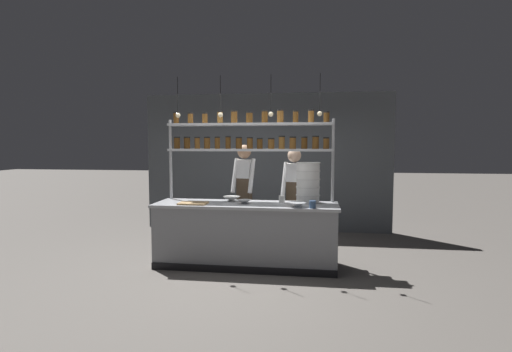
# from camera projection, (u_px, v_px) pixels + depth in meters

# --- Properties ---
(ground_plane) EXTENTS (40.00, 40.00, 0.00)m
(ground_plane) POSITION_uv_depth(u_px,v_px,m) (246.00, 266.00, 5.85)
(ground_plane) COLOR #5B5651
(back_wall) EXTENTS (5.05, 0.12, 2.80)m
(back_wall) POSITION_uv_depth(u_px,v_px,m) (266.00, 162.00, 8.21)
(back_wall) COLOR #4C5156
(back_wall) RESTS_ON ground_plane
(prep_counter) EXTENTS (2.65, 0.76, 0.92)m
(prep_counter) POSITION_uv_depth(u_px,v_px,m) (246.00, 235.00, 5.81)
(prep_counter) COLOR gray
(prep_counter) RESTS_ON ground_plane
(spice_shelf_unit) EXTENTS (2.54, 0.28, 2.29)m
(spice_shelf_unit) POSITION_uv_depth(u_px,v_px,m) (250.00, 140.00, 6.02)
(spice_shelf_unit) COLOR #ADAFB5
(spice_shelf_unit) RESTS_ON ground_plane
(chef_left) EXTENTS (0.40, 0.33, 1.77)m
(chef_left) POSITION_uv_depth(u_px,v_px,m) (244.00, 190.00, 6.55)
(chef_left) COLOR black
(chef_left) RESTS_ON ground_plane
(chef_center) EXTENTS (0.40, 0.33, 1.70)m
(chef_center) POSITION_uv_depth(u_px,v_px,m) (294.00, 193.00, 6.40)
(chef_center) COLOR black
(chef_center) RESTS_ON ground_plane
(container_stack) EXTENTS (0.35, 0.35, 0.59)m
(container_stack) POSITION_uv_depth(u_px,v_px,m) (308.00, 183.00, 5.82)
(container_stack) COLOR white
(container_stack) RESTS_ON prep_counter
(cutting_board) EXTENTS (0.40, 0.26, 0.02)m
(cutting_board) POSITION_uv_depth(u_px,v_px,m) (193.00, 203.00, 5.70)
(cutting_board) COLOR #A88456
(cutting_board) RESTS_ON prep_counter
(prep_bowl_near_left) EXTENTS (0.21, 0.21, 0.06)m
(prep_bowl_near_left) POSITION_uv_depth(u_px,v_px,m) (244.00, 202.00, 5.75)
(prep_bowl_near_left) COLOR #B2B7BC
(prep_bowl_near_left) RESTS_ON prep_counter
(prep_bowl_center_front) EXTENTS (0.26, 0.26, 0.07)m
(prep_bowl_center_front) POSITION_uv_depth(u_px,v_px,m) (231.00, 199.00, 5.99)
(prep_bowl_center_front) COLOR silver
(prep_bowl_center_front) RESTS_ON prep_counter
(prep_bowl_center_back) EXTENTS (0.25, 0.25, 0.07)m
(prep_bowl_center_back) POSITION_uv_depth(u_px,v_px,m) (297.00, 205.00, 5.43)
(prep_bowl_center_back) COLOR silver
(prep_bowl_center_back) RESTS_ON prep_counter
(serving_cup_front) EXTENTS (0.09, 0.09, 0.10)m
(serving_cup_front) POSITION_uv_depth(u_px,v_px,m) (282.00, 199.00, 5.87)
(serving_cup_front) COLOR silver
(serving_cup_front) RESTS_ON prep_counter
(serving_cup_by_board) EXTENTS (0.09, 0.09, 0.10)m
(serving_cup_by_board) POSITION_uv_depth(u_px,v_px,m) (313.00, 204.00, 5.33)
(serving_cup_by_board) COLOR #334C70
(serving_cup_by_board) RESTS_ON prep_counter
(pendant_light_row) EXTENTS (2.11, 0.07, 0.59)m
(pendant_light_row) POSITION_uv_depth(u_px,v_px,m) (246.00, 113.00, 5.67)
(pendant_light_row) COLOR black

